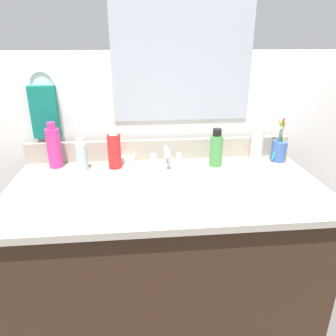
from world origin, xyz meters
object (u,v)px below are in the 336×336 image
Objects in this scene: hand_towel at (44,112)px; bottle_toner_green at (216,149)px; faucet at (166,159)px; bottle_gel_clear at (81,155)px; soap_bar at (128,160)px; bottle_soap_pink at (54,147)px; cup_blue_plastic at (279,149)px; bottle_lotion_white at (257,142)px; bottle_spray_red at (114,149)px.

hand_towel is 0.75m from bottle_toner_green.
hand_towel is 1.38× the size of faucet.
soap_bar is at bearing 19.40° from bottle_gel_clear.
bottle_toner_green is (0.68, -0.05, -0.01)m from bottle_soap_pink.
bottle_gel_clear is at bearing -178.56° from cup_blue_plastic.
bottle_lotion_white reaches higher than soap_bar.
hand_towel is 1.35× the size of bottle_lotion_white.
faucet is 0.88× the size of bottle_spray_red.
bottle_toner_green is (0.57, -0.01, 0.01)m from bottle_gel_clear.
soap_bar is (0.19, 0.07, -0.05)m from bottle_gel_clear.
bottle_toner_green is 2.54× the size of soap_bar.
hand_towel is at bearing 176.61° from bottle_lotion_white.
cup_blue_plastic is (1.02, -0.10, -0.16)m from hand_towel.
faucet is 0.48m from bottle_soap_pink.
bottle_lotion_white is (0.42, 0.05, 0.05)m from faucet.
hand_towel is 0.25m from bottle_gel_clear.
faucet is at bearing 173.43° from bottle_toner_green.
bottle_spray_red is (0.14, 0.01, 0.02)m from bottle_gel_clear.
hand_towel is 0.16m from bottle_soap_pink.
soap_bar is (0.30, 0.02, -0.08)m from bottle_soap_pink.
bottle_spray_red reaches higher than bottle_lotion_white.
bottle_soap_pink reaches higher than bottle_gel_clear.
faucet is 0.82× the size of bottle_soap_pink.
bottle_soap_pink is 1.19× the size of bottle_toner_green.
faucet is 0.23m from bottle_spray_red.
bottle_lotion_white is at bearing 1.42° from bottle_soap_pink.
bottle_lotion_white is (0.64, 0.06, -0.01)m from bottle_spray_red.
cup_blue_plastic is at bearing 0.60° from faucet.
bottle_gel_clear is 2.15× the size of soap_bar.
bottle_lotion_white reaches higher than bottle_gel_clear.
bottle_toner_green is at bearing -11.03° from soap_bar.
bottle_spray_red is 0.92× the size of cup_blue_plastic.
bottle_gel_clear is 0.76× the size of bottle_spray_red.
hand_towel is at bearing 117.04° from bottle_soap_pink.
hand_towel is 1.21× the size of bottle_spray_red.
bottle_soap_pink is 1.07× the size of bottle_spray_red.
faucet is 0.22m from bottle_toner_green.
bottle_spray_red is 0.10m from soap_bar.
cup_blue_plastic reaches higher than bottle_lotion_white.
bottle_lotion_white reaches higher than faucet.
bottle_spray_red is at bearing 177.80° from bottle_toner_green.
faucet is (0.51, -0.10, -0.19)m from hand_towel.
bottle_gel_clear is 0.86m from cup_blue_plastic.
bottle_toner_green is (-0.21, -0.07, 0.00)m from bottle_lotion_white.
bottle_gel_clear reaches higher than faucet.
faucet is 0.18m from soap_bar.
soap_bar is at bearing 4.11° from bottle_soap_pink.
bottle_soap_pink is (0.04, -0.08, -0.13)m from hand_towel.
cup_blue_plastic reaches higher than bottle_soap_pink.
bottle_gel_clear reaches higher than soap_bar.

